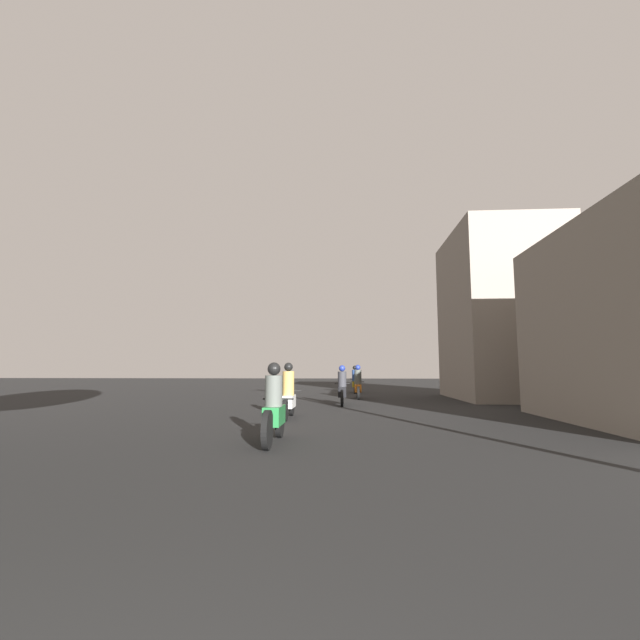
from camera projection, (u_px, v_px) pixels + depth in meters
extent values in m
cylinder|color=black|center=(280.00, 420.00, 8.52)|extent=(0.10, 0.66, 0.66)
cylinder|color=black|center=(267.00, 430.00, 7.19)|extent=(0.10, 0.66, 0.66)
cube|color=#1E6B33|center=(274.00, 415.00, 7.87)|extent=(0.30, 0.82, 0.34)
cylinder|color=black|center=(278.00, 399.00, 8.33)|extent=(0.60, 0.04, 0.04)
cylinder|color=#4C514C|center=(274.00, 391.00, 7.84)|extent=(0.32, 0.32, 0.56)
sphere|color=black|center=(274.00, 369.00, 7.89)|extent=(0.24, 0.24, 0.24)
cylinder|color=black|center=(292.00, 405.00, 12.43)|extent=(0.10, 0.58, 0.58)
cylinder|color=black|center=(285.00, 410.00, 11.13)|extent=(0.10, 0.58, 0.58)
cube|color=silver|center=(289.00, 401.00, 11.80)|extent=(0.30, 0.87, 0.34)
cylinder|color=black|center=(291.00, 391.00, 12.26)|extent=(0.60, 0.04, 0.04)
cylinder|color=#B28E47|center=(288.00, 383.00, 11.77)|extent=(0.32, 0.32, 0.66)
sphere|color=black|center=(288.00, 367.00, 11.82)|extent=(0.24, 0.24, 0.24)
cylinder|color=black|center=(342.00, 396.00, 16.70)|extent=(0.10, 0.60, 0.60)
cylinder|color=black|center=(342.00, 398.00, 15.36)|extent=(0.10, 0.60, 0.60)
cube|color=black|center=(342.00, 392.00, 16.05)|extent=(0.30, 0.80, 0.38)
cylinder|color=black|center=(342.00, 384.00, 16.52)|extent=(0.60, 0.04, 0.04)
cylinder|color=#2D2D33|center=(342.00, 379.00, 16.03)|extent=(0.32, 0.32, 0.56)
sphere|color=navy|center=(342.00, 368.00, 16.07)|extent=(0.24, 0.24, 0.24)
cylinder|color=black|center=(358.00, 391.00, 20.08)|extent=(0.10, 0.59, 0.59)
cylinder|color=black|center=(358.00, 393.00, 18.78)|extent=(0.10, 0.59, 0.59)
cube|color=orange|center=(358.00, 388.00, 19.45)|extent=(0.30, 0.72, 0.35)
cylinder|color=black|center=(358.00, 382.00, 19.91)|extent=(0.60, 0.04, 0.04)
cylinder|color=#4C514C|center=(358.00, 377.00, 19.44)|extent=(0.32, 0.32, 0.65)
sphere|color=navy|center=(358.00, 367.00, 19.49)|extent=(0.24, 0.24, 0.24)
cylinder|color=black|center=(355.00, 386.00, 24.84)|extent=(0.10, 0.65, 0.65)
cylinder|color=black|center=(355.00, 388.00, 23.40)|extent=(0.10, 0.65, 0.65)
cube|color=gold|center=(355.00, 384.00, 24.14)|extent=(0.30, 0.92, 0.34)
cylinder|color=black|center=(355.00, 379.00, 24.64)|extent=(0.60, 0.04, 0.04)
cylinder|color=navy|center=(355.00, 375.00, 24.10)|extent=(0.32, 0.32, 0.63)
sphere|color=black|center=(355.00, 368.00, 24.15)|extent=(0.24, 0.24, 0.24)
cube|color=gray|center=(500.00, 315.00, 19.70)|extent=(4.35, 6.37, 7.65)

